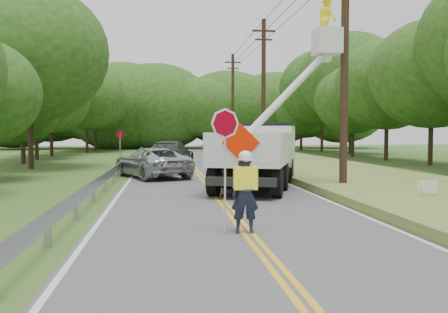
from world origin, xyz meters
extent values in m
plane|color=#365A1D|center=(0.00, 0.00, 0.00)|extent=(140.00, 140.00, 0.00)
cube|color=#515053|center=(0.00, 14.00, 0.01)|extent=(7.20, 96.00, 0.02)
cube|color=gold|center=(-0.10, 14.00, 0.02)|extent=(0.12, 96.00, 0.00)
cube|color=gold|center=(0.10, 14.00, 0.02)|extent=(0.12, 96.00, 0.00)
cube|color=silver|center=(-3.45, 14.00, 0.02)|extent=(0.12, 96.00, 0.00)
cube|color=silver|center=(3.45, 14.00, 0.02)|extent=(0.12, 96.00, 0.00)
cube|color=#929499|center=(-4.10, 1.00, 0.35)|extent=(0.12, 0.14, 0.70)
cube|color=#929499|center=(-4.10, 4.00, 0.35)|extent=(0.12, 0.14, 0.70)
cube|color=#929499|center=(-4.10, 7.00, 0.35)|extent=(0.12, 0.14, 0.70)
cube|color=#929499|center=(-4.10, 10.00, 0.35)|extent=(0.12, 0.14, 0.70)
cube|color=#929499|center=(-4.10, 13.00, 0.35)|extent=(0.12, 0.14, 0.70)
cube|color=#929499|center=(-4.10, 16.00, 0.35)|extent=(0.12, 0.14, 0.70)
cube|color=#929499|center=(-4.10, 19.00, 0.35)|extent=(0.12, 0.14, 0.70)
cube|color=#929499|center=(-4.10, 22.00, 0.35)|extent=(0.12, 0.14, 0.70)
cube|color=#929499|center=(-4.10, 25.00, 0.35)|extent=(0.12, 0.14, 0.70)
cube|color=#929499|center=(-4.10, 28.00, 0.35)|extent=(0.12, 0.14, 0.70)
cube|color=#929499|center=(-4.10, 31.00, 0.35)|extent=(0.12, 0.14, 0.70)
cube|color=#929499|center=(-4.10, 34.00, 0.35)|extent=(0.12, 0.14, 0.70)
cube|color=#929499|center=(-4.10, 37.00, 0.35)|extent=(0.12, 0.14, 0.70)
cube|color=#929499|center=(-4.00, 15.00, 0.60)|extent=(0.05, 48.00, 0.34)
cylinder|color=black|center=(5.00, 9.00, 5.00)|extent=(0.30, 0.30, 10.00)
cylinder|color=black|center=(5.00, 24.00, 5.00)|extent=(0.30, 0.30, 10.00)
cube|color=black|center=(5.00, 24.00, 9.20)|extent=(1.60, 0.12, 0.12)
cube|color=black|center=(5.00, 24.00, 8.60)|extent=(1.20, 0.10, 0.10)
cylinder|color=black|center=(5.00, 39.00, 5.00)|extent=(0.30, 0.30, 10.00)
cube|color=black|center=(5.00, 39.00, 9.20)|extent=(1.60, 0.12, 0.12)
cube|color=black|center=(5.00, 39.00, 8.60)|extent=(1.20, 0.10, 0.10)
cylinder|color=black|center=(4.30, 17.50, 9.10)|extent=(0.03, 43.00, 0.03)
cylinder|color=black|center=(5.00, 17.50, 9.10)|extent=(0.03, 43.00, 0.03)
cylinder|color=black|center=(5.70, 17.50, 9.10)|extent=(0.03, 43.00, 0.03)
cube|color=#5B7131|center=(7.10, 14.00, 0.15)|extent=(7.00, 96.00, 0.30)
cylinder|color=#332319|center=(-9.88, 21.51, 2.03)|extent=(0.32, 0.32, 4.07)
ellipsoid|color=#1B460E|center=(-9.88, 21.51, 7.01)|extent=(9.49, 9.49, 8.35)
cylinder|color=#332319|center=(-11.75, 26.50, 1.08)|extent=(0.32, 0.32, 2.17)
ellipsoid|color=#1B460E|center=(-11.75, 26.50, 3.73)|extent=(5.06, 5.06, 4.45)
cylinder|color=#332319|center=(-12.04, 31.21, 1.45)|extent=(0.32, 0.32, 2.90)
ellipsoid|color=#1B460E|center=(-12.04, 31.21, 5.00)|extent=(6.78, 6.78, 5.96)
cylinder|color=#332319|center=(-12.22, 37.10, 1.54)|extent=(0.32, 0.32, 3.07)
ellipsoid|color=#1B460E|center=(-12.22, 37.10, 5.29)|extent=(7.17, 7.17, 6.31)
cylinder|color=#332319|center=(-10.19, 44.50, 1.79)|extent=(0.32, 0.32, 3.59)
ellipsoid|color=#1B460E|center=(-10.19, 44.50, 6.17)|extent=(8.37, 8.37, 7.36)
cylinder|color=#332319|center=(-9.92, 48.93, 1.69)|extent=(0.32, 0.32, 3.38)
ellipsoid|color=#1B460E|center=(-9.92, 48.93, 5.83)|extent=(7.89, 7.89, 6.95)
cylinder|color=#332319|center=(15.96, 21.53, 1.78)|extent=(0.32, 0.32, 3.55)
ellipsoid|color=#1B460E|center=(15.96, 21.53, 6.12)|extent=(8.29, 8.29, 7.30)
cylinder|color=#332319|center=(15.45, 26.94, 1.72)|extent=(0.32, 0.32, 3.45)
ellipsoid|color=#1B460E|center=(15.45, 26.94, 5.94)|extent=(8.05, 8.05, 7.08)
cylinder|color=#332319|center=(14.88, 32.27, 1.48)|extent=(0.32, 0.32, 2.96)
ellipsoid|color=#1B460E|center=(14.88, 32.27, 5.09)|extent=(6.90, 6.90, 6.07)
cylinder|color=#332319|center=(16.67, 37.30, 2.21)|extent=(0.32, 0.32, 4.42)
ellipsoid|color=#1B460E|center=(16.67, 37.30, 7.61)|extent=(10.31, 10.31, 9.07)
cylinder|color=#332319|center=(15.61, 42.87, 2.07)|extent=(0.32, 0.32, 4.13)
ellipsoid|color=#1B460E|center=(15.61, 42.87, 7.12)|extent=(9.65, 9.65, 8.49)
cylinder|color=#332319|center=(14.49, 47.19, 1.33)|extent=(0.32, 0.32, 2.67)
ellipsoid|color=#1B460E|center=(14.49, 47.19, 4.59)|extent=(6.22, 6.22, 5.48)
ellipsoid|color=#1B460E|center=(-21.00, 55.26, 5.50)|extent=(14.29, 10.72, 10.72)
ellipsoid|color=#1B460E|center=(-17.04, 57.94, 5.50)|extent=(12.41, 9.31, 9.31)
ellipsoid|color=#1B460E|center=(-12.14, 57.28, 5.50)|extent=(11.67, 8.75, 8.75)
ellipsoid|color=#1B460E|center=(-7.32, 56.41, 5.50)|extent=(16.00, 12.00, 12.00)
ellipsoid|color=#1B460E|center=(-2.99, 56.15, 5.50)|extent=(15.71, 11.78, 11.78)
ellipsoid|color=#1B460E|center=(2.46, 54.40, 5.50)|extent=(10.49, 7.87, 7.87)
ellipsoid|color=#1B460E|center=(7.06, 57.79, 5.50)|extent=(14.14, 10.61, 10.61)
ellipsoid|color=#1B460E|center=(13.51, 56.98, 5.50)|extent=(13.53, 10.15, 10.15)
ellipsoid|color=#1B460E|center=(17.44, 56.09, 5.50)|extent=(11.08, 8.31, 8.31)
ellipsoid|color=#1B460E|center=(22.13, 54.07, 5.50)|extent=(12.77, 9.58, 9.58)
imported|color=#191E33|center=(-0.05, 1.77, 0.87)|extent=(0.64, 0.44, 1.69)
cube|color=#FFF326|center=(-0.05, 1.77, 1.25)|extent=(0.54, 0.35, 0.51)
ellipsoid|color=white|center=(-0.05, 1.77, 1.72)|extent=(0.32, 0.32, 0.25)
cylinder|color=#B7B7B7|center=(-0.49, 1.85, 1.21)|extent=(0.04, 0.04, 2.37)
cylinder|color=maroon|center=(-0.49, 1.85, 2.45)|extent=(0.65, 0.25, 0.68)
cylinder|color=black|center=(-0.13, 7.89, 0.55)|extent=(0.67, 1.11, 1.06)
cylinder|color=black|center=(1.97, 7.16, 0.55)|extent=(0.67, 1.11, 1.06)
cylinder|color=black|center=(0.61, 9.99, 0.55)|extent=(0.67, 1.11, 1.06)
cylinder|color=black|center=(2.70, 9.25, 0.55)|extent=(0.67, 1.11, 1.06)
cylinder|color=black|center=(1.53, 12.60, 0.55)|extent=(0.67, 1.11, 1.06)
cylinder|color=black|center=(3.63, 11.87, 0.55)|extent=(0.67, 1.11, 1.06)
cube|color=black|center=(1.77, 9.93, 0.63)|extent=(4.56, 7.47, 0.28)
cube|color=silver|center=(1.51, 9.20, 1.18)|extent=(4.10, 5.66, 0.24)
cube|color=silver|center=(0.33, 9.62, 1.74)|extent=(1.76, 4.83, 1.00)
cube|color=silver|center=(2.69, 8.78, 1.74)|extent=(1.76, 4.83, 1.00)
cube|color=silver|center=(0.67, 6.81, 1.74)|extent=(2.43, 0.91, 1.00)
cube|color=silver|center=(2.76, 12.76, 1.52)|extent=(3.05, 2.82, 2.00)
cube|color=black|center=(2.84, 12.97, 2.24)|extent=(2.57, 2.10, 0.83)
cube|color=silver|center=(1.11, 8.05, 1.74)|extent=(1.27, 1.27, 0.89)
cube|color=silver|center=(4.30, 9.00, 5.66)|extent=(0.94, 0.94, 0.94)
imported|color=#FFF326|center=(4.30, 9.00, 6.50)|extent=(0.62, 0.80, 1.65)
cube|color=#FF2400|center=(0.64, 6.74, 1.91)|extent=(1.20, 0.45, 1.25)
imported|color=#AFB1B6|center=(-2.46, 15.15, 0.75)|extent=(4.33, 5.78, 1.46)
imported|color=#353A3E|center=(-1.44, 23.02, 0.84)|extent=(3.57, 6.02, 1.63)
cylinder|color=#929499|center=(-4.54, 21.22, 1.09)|extent=(0.06, 0.06, 2.18)
cylinder|color=maroon|center=(-4.54, 21.22, 2.09)|extent=(0.47, 0.21, 0.50)
cube|color=white|center=(6.21, 5.10, 0.58)|extent=(0.49, 0.25, 0.37)
cylinder|color=#929499|center=(6.00, 5.10, 0.26)|extent=(0.02, 0.02, 0.53)
cylinder|color=#929499|center=(6.42, 5.10, 0.26)|extent=(0.02, 0.02, 0.53)
camera|label=1|loc=(-1.81, -8.57, 2.27)|focal=38.21mm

